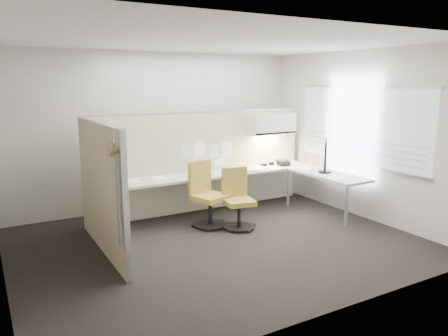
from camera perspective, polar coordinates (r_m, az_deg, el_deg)
floor at (r=6.37m, az=-0.79°, el=-9.77°), size 5.50×4.50×0.01m
ceiling at (r=5.97m, az=-0.87°, el=16.28°), size 5.50×4.50×0.01m
wall_back at (r=8.04m, az=-8.61°, el=4.84°), size 5.50×0.02×2.80m
wall_front at (r=4.22m, az=14.08°, el=-1.16°), size 5.50×0.02×2.80m
wall_right at (r=7.71m, az=17.42°, el=4.18°), size 0.02×4.50×2.80m
window_pane at (r=7.68m, az=17.36°, el=5.28°), size 0.01×2.80×1.30m
partition_back at (r=7.75m, az=-2.96°, el=0.79°), size 4.10×0.06×1.75m
partition_left at (r=6.04m, az=-15.75°, el=-2.64°), size 0.06×2.20×1.75m
desk at (r=7.58m, az=1.25°, el=-1.55°), size 4.00×2.07×0.73m
overhead_bin at (r=8.18m, az=6.19°, el=5.78°), size 0.90×0.36×0.38m
task_light_strip at (r=8.20m, az=6.16°, el=4.32°), size 0.60×0.06×0.02m
pinned_papers at (r=7.73m, az=-2.33°, el=1.95°), size 1.01×0.00×0.47m
poster at (r=7.07m, az=-14.56°, el=3.90°), size 0.28×0.00×0.35m
chair_left at (r=6.97m, az=-2.27°, el=-3.74°), size 0.60×0.62×1.03m
chair_right at (r=6.89m, az=1.77°, el=-4.29°), size 0.51×0.53×0.93m
monitor at (r=7.69m, az=13.11°, el=1.74°), size 0.38×0.41×0.55m
phone at (r=8.24m, az=7.73°, el=0.67°), size 0.22×0.21×0.12m
stapler at (r=8.13m, az=5.19°, el=0.39°), size 0.15×0.08×0.05m
tape_dispenser at (r=8.26m, az=6.21°, el=0.58°), size 0.11×0.07×0.06m
coat_hook at (r=4.96m, az=-14.18°, el=0.89°), size 0.18×0.45×1.35m
paper_stack_0 at (r=6.96m, az=-11.86°, el=-1.76°), size 0.26×0.32×0.03m
paper_stack_1 at (r=7.13m, az=-8.43°, el=-1.35°), size 0.30×0.35×0.02m
paper_stack_2 at (r=7.31m, az=-2.86°, el=-0.86°), size 0.27×0.33×0.04m
paper_stack_3 at (r=7.72m, az=0.98°, el=-0.28°), size 0.26×0.32×0.01m
paper_stack_4 at (r=7.92m, az=4.63°, el=0.02°), size 0.27×0.33×0.02m
paper_stack_5 at (r=7.94m, az=10.40°, el=-0.12°), size 0.28×0.34×0.02m
paper_stack_6 at (r=7.75m, az=3.45°, el=-0.20°), size 0.26×0.32×0.03m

